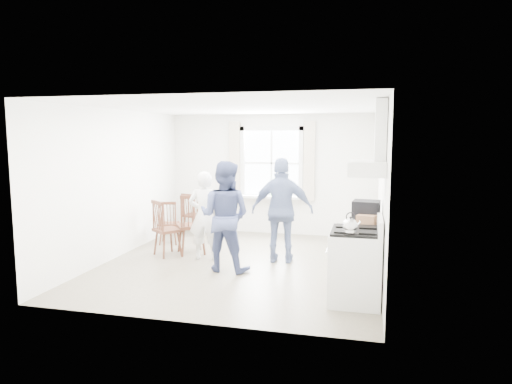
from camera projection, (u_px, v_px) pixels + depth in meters
The scene contains 17 objects.
room_shell at pixel (241, 187), 7.53m from camera, with size 4.62×5.12×2.64m.
window_assembly at pixel (271, 167), 9.87m from camera, with size 1.88×0.24×1.70m.
range_hood at pixel (372, 155), 5.66m from camera, with size 0.45×0.76×0.94m.
shelf_unit at pixel (209, 214), 10.21m from camera, with size 0.40×0.30×0.80m, color slate.
gas_stove at pixel (355, 265), 5.88m from camera, with size 0.68×0.76×1.12m.
kettle at pixel (350, 226), 5.60m from camera, with size 0.19×0.19×0.27m.
low_cabinet at pixel (362, 254), 6.54m from camera, with size 0.50×0.55×0.90m, color silver.
stereo_stack at pixel (366, 212), 6.47m from camera, with size 0.40×0.37×0.33m.
cardboard_box at pixel (366, 221), 6.26m from camera, with size 0.25×0.18×0.16m, color #986B4A.
windsor_chair_a at pixel (168, 218), 8.95m from camera, with size 0.44×0.44×0.87m.
windsor_chair_b at pixel (162, 222), 8.08m from camera, with size 0.59×0.59×1.01m.
windsor_chair_c at pixel (192, 218), 8.16m from camera, with size 0.64×0.64×1.12m.
person_left at pixel (205, 216), 7.86m from camera, with size 0.56×0.56×1.54m, color white.
person_mid at pixel (225, 216), 7.22m from camera, with size 0.85×0.85×1.75m, color #3E4874.
person_right at pixel (282, 210), 7.69m from camera, with size 1.04×1.04×1.78m, color navy.
potted_plant at pixel (274, 188), 9.82m from camera, with size 0.19×0.19×0.35m, color #347535.
windsor_chair_d at pixel (190, 210), 9.85m from camera, with size 0.49×0.48×0.91m.
Camera 1 is at (2.02, -7.20, 2.15)m, focal length 32.00 mm.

